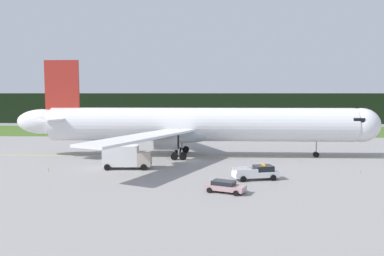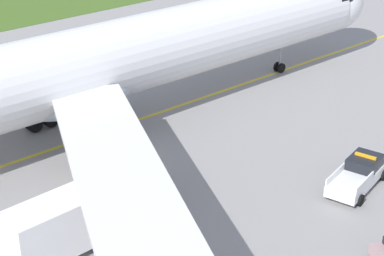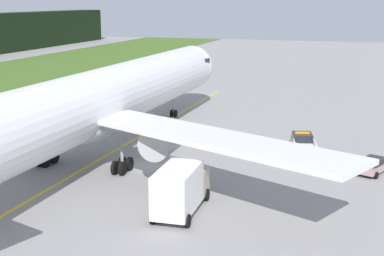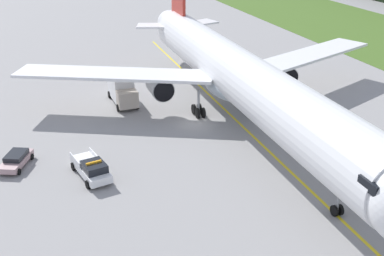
{
  "view_description": "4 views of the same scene",
  "coord_description": "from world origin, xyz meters",
  "px_view_note": "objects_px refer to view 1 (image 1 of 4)",
  "views": [
    {
      "loc": [
        2.32,
        -61.44,
        10.96
      ],
      "look_at": [
        0.05,
        5.95,
        4.81
      ],
      "focal_mm": 36.21,
      "sensor_mm": 36.0,
      "label": 1
    },
    {
      "loc": [
        -23.25,
        -32.89,
        21.3
      ],
      "look_at": [
        3.39,
        -3.03,
        2.42
      ],
      "focal_mm": 60.34,
      "sensor_mm": 36.0,
      "label": 2
    },
    {
      "loc": [
        -43.75,
        -18.39,
        14.59
      ],
      "look_at": [
        7.6,
        -2.16,
        2.06
      ],
      "focal_mm": 51.91,
      "sensor_mm": 36.0,
      "label": 3
    },
    {
      "loc": [
        48.5,
        -16.66,
        21.88
      ],
      "look_at": [
        7.98,
        -3.04,
        3.1
      ],
      "focal_mm": 45.27,
      "sensor_mm": 36.0,
      "label": 4
    }
  ],
  "objects_px": {
    "ops_pickup_truck": "(257,172)",
    "staff_car": "(225,186)",
    "airliner": "(198,125)",
    "catering_truck": "(126,156)"
  },
  "relations": [
    {
      "from": "staff_car",
      "to": "catering_truck",
      "type": "bearing_deg",
      "value": 136.62
    },
    {
      "from": "ops_pickup_truck",
      "to": "staff_car",
      "type": "distance_m",
      "value": 7.87
    },
    {
      "from": "catering_truck",
      "to": "ops_pickup_truck",
      "type": "bearing_deg",
      "value": -19.46
    },
    {
      "from": "catering_truck",
      "to": "airliner",
      "type": "bearing_deg",
      "value": 47.97
    },
    {
      "from": "airliner",
      "to": "catering_truck",
      "type": "relative_size",
      "value": 8.99
    },
    {
      "from": "airliner",
      "to": "staff_car",
      "type": "distance_m",
      "value": 24.99
    },
    {
      "from": "catering_truck",
      "to": "staff_car",
      "type": "distance_m",
      "value": 18.8
    },
    {
      "from": "airliner",
      "to": "staff_car",
      "type": "height_order",
      "value": "airliner"
    },
    {
      "from": "ops_pickup_truck",
      "to": "staff_car",
      "type": "relative_size",
      "value": 1.28
    },
    {
      "from": "airliner",
      "to": "staff_car",
      "type": "bearing_deg",
      "value": -82.16
    }
  ]
}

